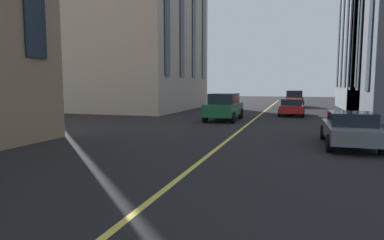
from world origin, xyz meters
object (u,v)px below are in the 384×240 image
car_grey_oncoming (350,129)px  car_red_parked_a (294,98)px  car_green_near (224,106)px  car_red_mid (291,107)px

car_grey_oncoming → car_red_parked_a: size_ratio=0.94×
car_red_parked_a → car_green_near: size_ratio=1.00×
car_grey_oncoming → car_red_parked_a: car_red_parked_a is taller
car_grey_oncoming → car_green_near: car_green_near is taller
car_grey_oncoming → car_red_mid: 13.63m
car_grey_oncoming → car_red_parked_a: (25.51, 2.26, 0.27)m
car_grey_oncoming → car_red_parked_a: 25.61m
car_green_near → car_red_mid: bearing=-40.0°
car_red_parked_a → car_green_near: same height
car_grey_oncoming → car_green_near: size_ratio=0.94×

